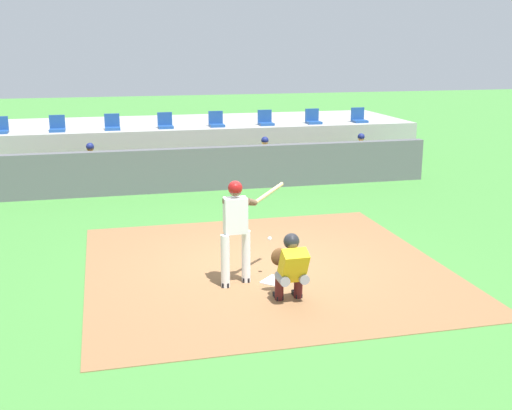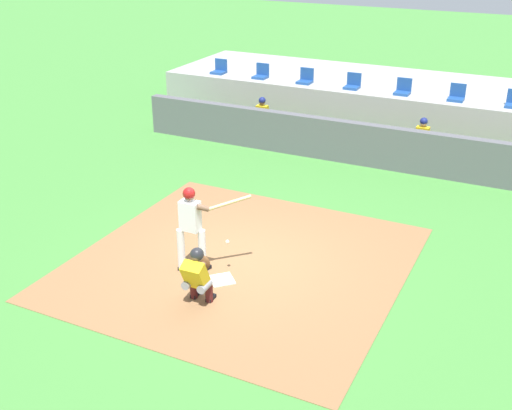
# 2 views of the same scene
# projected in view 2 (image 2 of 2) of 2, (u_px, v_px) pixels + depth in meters

# --- Properties ---
(ground_plane) EXTENTS (80.00, 80.00, 0.00)m
(ground_plane) POSITION_uv_depth(u_px,v_px,m) (241.00, 262.00, 12.93)
(ground_plane) COLOR #428438
(dirt_infield) EXTENTS (6.40, 6.40, 0.01)m
(dirt_infield) POSITION_uv_depth(u_px,v_px,m) (241.00, 262.00, 12.92)
(dirt_infield) COLOR olive
(dirt_infield) RESTS_ON ground
(home_plate) EXTENTS (0.62, 0.62, 0.02)m
(home_plate) POSITION_uv_depth(u_px,v_px,m) (222.00, 280.00, 12.26)
(home_plate) COLOR white
(home_plate) RESTS_ON dirt_infield
(batter_at_plate) EXTENTS (1.28, 0.83, 1.80)m
(batter_at_plate) POSITION_uv_depth(u_px,v_px,m) (192.00, 224.00, 12.18)
(batter_at_plate) COLOR silver
(batter_at_plate) RESTS_ON ground
(catcher_crouched) EXTENTS (0.49, 1.54, 1.13)m
(catcher_crouched) POSITION_uv_depth(u_px,v_px,m) (198.00, 273.00, 11.34)
(catcher_crouched) COLOR gray
(catcher_crouched) RESTS_ON ground
(dugout_wall) EXTENTS (13.00, 0.30, 1.20)m
(dugout_wall) POSITION_uv_depth(u_px,v_px,m) (346.00, 142.00, 17.98)
(dugout_wall) COLOR #59595E
(dugout_wall) RESTS_ON ground
(dugout_bench) EXTENTS (11.80, 0.44, 0.45)m
(dugout_bench) POSITION_uv_depth(u_px,v_px,m) (356.00, 144.00, 18.96)
(dugout_bench) COLOR olive
(dugout_bench) RESTS_ON ground
(dugout_player_0) EXTENTS (0.49, 0.70, 1.30)m
(dugout_player_0) POSITION_uv_depth(u_px,v_px,m) (260.00, 117.00, 19.89)
(dugout_player_0) COLOR #939399
(dugout_player_0) RESTS_ON ground
(dugout_player_1) EXTENTS (0.49, 0.70, 1.30)m
(dugout_player_1) POSITION_uv_depth(u_px,v_px,m) (421.00, 140.00, 17.87)
(dugout_player_1) COLOR #939399
(dugout_player_1) RESTS_ON ground
(stands_platform) EXTENTS (15.00, 4.40, 1.40)m
(stands_platform) POSITION_uv_depth(u_px,v_px,m) (388.00, 101.00, 21.54)
(stands_platform) COLOR #9E9E99
(stands_platform) RESTS_ON ground
(stadium_seat_0) EXTENTS (0.46, 0.46, 0.48)m
(stadium_seat_0) POSITION_uv_depth(u_px,v_px,m) (220.00, 69.00, 22.23)
(stadium_seat_0) COLOR #1E478C
(stadium_seat_0) RESTS_ON stands_platform
(stadium_seat_1) EXTENTS (0.46, 0.46, 0.48)m
(stadium_seat_1) POSITION_uv_depth(u_px,v_px,m) (261.00, 74.00, 21.58)
(stadium_seat_1) COLOR #1E478C
(stadium_seat_1) RESTS_ON stands_platform
(stadium_seat_2) EXTENTS (0.46, 0.46, 0.48)m
(stadium_seat_2) POSITION_uv_depth(u_px,v_px,m) (306.00, 79.00, 20.92)
(stadium_seat_2) COLOR #1E478C
(stadium_seat_2) RESTS_ON stands_platform
(stadium_seat_3) EXTENTS (0.46, 0.46, 0.48)m
(stadium_seat_3) POSITION_uv_depth(u_px,v_px,m) (353.00, 84.00, 20.27)
(stadium_seat_3) COLOR #1E478C
(stadium_seat_3) RESTS_ON stands_platform
(stadium_seat_4) EXTENTS (0.46, 0.46, 0.48)m
(stadium_seat_4) POSITION_uv_depth(u_px,v_px,m) (403.00, 90.00, 19.62)
(stadium_seat_4) COLOR #1E478C
(stadium_seat_4) RESTS_ON stands_platform
(stadium_seat_5) EXTENTS (0.46, 0.46, 0.48)m
(stadium_seat_5) POSITION_uv_depth(u_px,v_px,m) (457.00, 96.00, 18.97)
(stadium_seat_5) COLOR #1E478C
(stadium_seat_5) RESTS_ON stands_platform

